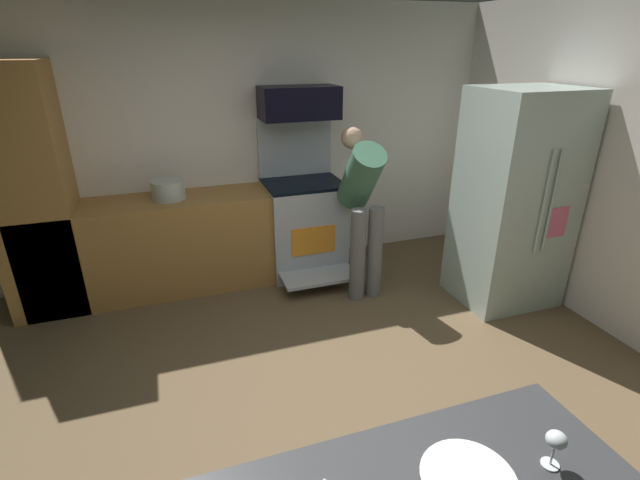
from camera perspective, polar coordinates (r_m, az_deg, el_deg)
The scene contains 10 objects.
ground_plane at distance 3.26m, azimuth 0.74°, elevation -19.62°, with size 5.20×4.80×0.02m, color brown.
wall_back at distance 4.75m, azimuth -8.86°, elevation 11.94°, with size 5.20×0.12×2.60m, color silver.
lower_cabinet_run at distance 4.58m, azimuth -18.47°, elevation -0.60°, with size 2.40×0.60×0.90m, color #A27239.
cabinet_column at distance 4.52m, azimuth -32.18°, elevation 4.78°, with size 0.60×0.60×2.10m, color #A27239.
oven_range at distance 4.72m, azimuth -2.04°, elevation 2.14°, with size 0.76×0.98×1.54m.
microwave at distance 4.52m, azimuth -2.62°, elevation 16.67°, with size 0.74×0.38×0.30m, color black.
refrigerator at distance 4.36m, azimuth 23.00°, elevation 4.54°, with size 0.84×0.73×1.89m.
person_cook at distance 4.16m, azimuth 5.24°, elevation 4.81°, with size 0.31×0.63×1.52m.
wine_glass_far at distance 1.81m, azimuth 27.25°, elevation -21.39°, with size 0.07×0.07×0.14m.
stock_pot at distance 4.40m, azimuth -18.33°, elevation 5.94°, with size 0.30×0.30×0.17m, color #B5BDB7.
Camera 1 is at (-0.81, -2.25, 2.20)m, focal length 25.77 mm.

